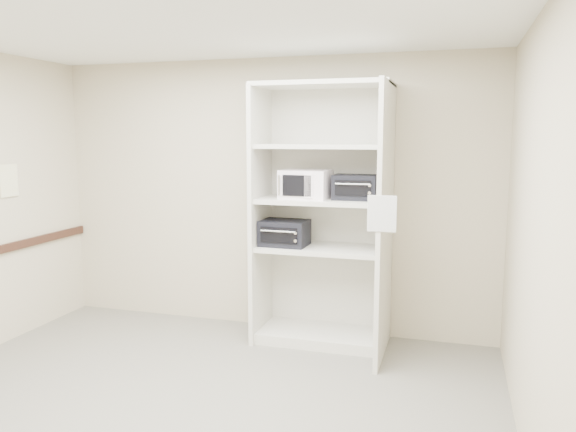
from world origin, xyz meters
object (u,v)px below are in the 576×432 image
(microwave, at_px, (306,184))
(toaster_oven_lower, at_px, (285,233))
(shelving_unit, at_px, (327,224))
(toaster_oven_upper, at_px, (355,187))

(microwave, height_order, toaster_oven_lower, microwave)
(shelving_unit, height_order, toaster_oven_upper, shelving_unit)
(shelving_unit, relative_size, toaster_oven_lower, 5.62)
(microwave, distance_m, toaster_oven_upper, 0.45)
(shelving_unit, distance_m, microwave, 0.42)
(toaster_oven_upper, distance_m, toaster_oven_lower, 0.79)
(shelving_unit, xyz_separation_m, toaster_oven_upper, (0.26, 0.02, 0.35))
(shelving_unit, height_order, toaster_oven_lower, shelving_unit)
(microwave, height_order, toaster_oven_upper, microwave)
(microwave, bearing_deg, toaster_oven_upper, 10.33)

